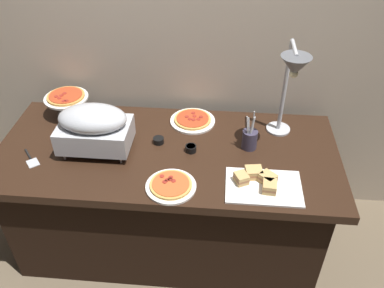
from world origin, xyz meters
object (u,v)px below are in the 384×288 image
(sauce_cup_near, at_px, (191,149))
(sandwich_platter, at_px, (261,183))
(pizza_plate_front, at_px, (193,120))
(sauce_cup_far, at_px, (159,140))
(utensil_holder, at_px, (250,139))
(serving_spatula, at_px, (31,159))
(pizza_plate_center, at_px, (171,185))
(heat_lamp, at_px, (292,74))
(pizza_plate_raised_stand, at_px, (66,99))
(chafing_dish, at_px, (94,127))

(sauce_cup_near, bearing_deg, sandwich_platter, -32.88)
(pizza_plate_front, relative_size, sauce_cup_far, 4.43)
(utensil_holder, xyz_separation_m, serving_spatula, (-1.17, -0.21, -0.06))
(sauce_cup_far, xyz_separation_m, utensil_holder, (0.51, 0.00, 0.04))
(pizza_plate_front, bearing_deg, sauce_cup_near, -86.99)
(pizza_plate_center, relative_size, sauce_cup_far, 4.11)
(heat_lamp, bearing_deg, serving_spatula, -169.75)
(pizza_plate_raised_stand, height_order, sauce_cup_far, pizza_plate_raised_stand)
(heat_lamp, height_order, utensil_holder, heat_lamp)
(pizza_plate_raised_stand, relative_size, sauce_cup_near, 4.31)
(heat_lamp, distance_m, pizza_plate_center, 0.82)
(pizza_plate_center, relative_size, serving_spatula, 1.65)
(sandwich_platter, bearing_deg, chafing_dish, 166.53)
(heat_lamp, bearing_deg, utensil_holder, -168.14)
(pizza_plate_center, height_order, sauce_cup_far, sauce_cup_far)
(chafing_dish, distance_m, pizza_plate_center, 0.53)
(pizza_plate_center, xyz_separation_m, sandwich_platter, (0.44, 0.05, 0.01))
(chafing_dish, bearing_deg, sauce_cup_near, 3.07)
(utensil_holder, bearing_deg, pizza_plate_center, -137.82)
(pizza_plate_center, distance_m, utensil_holder, 0.53)
(sauce_cup_near, bearing_deg, pizza_plate_center, -104.06)
(utensil_holder, bearing_deg, chafing_dish, -173.70)
(heat_lamp, distance_m, serving_spatula, 1.44)
(chafing_dish, xyz_separation_m, sauce_cup_far, (0.33, 0.09, -0.14))
(serving_spatula, bearing_deg, sandwich_platter, -4.55)
(chafing_dish, height_order, pizza_plate_raised_stand, chafing_dish)
(utensil_holder, bearing_deg, pizza_plate_raised_stand, 167.93)
(chafing_dish, distance_m, utensil_holder, 0.85)
(sauce_cup_near, distance_m, utensil_holder, 0.33)
(heat_lamp, xyz_separation_m, sandwich_platter, (-0.12, -0.34, -0.43))
(sauce_cup_near, bearing_deg, chafing_dish, -176.93)
(pizza_plate_center, distance_m, sauce_cup_near, 0.30)
(pizza_plate_front, bearing_deg, heat_lamp, -20.05)
(pizza_plate_raised_stand, bearing_deg, sauce_cup_near, -20.95)
(pizza_plate_center, bearing_deg, pizza_plate_raised_stand, 140.32)
(pizza_plate_center, height_order, utensil_holder, utensil_holder)
(heat_lamp, distance_m, sandwich_platter, 0.56)
(pizza_plate_center, relative_size, sauce_cup_near, 4.12)
(pizza_plate_raised_stand, bearing_deg, pizza_plate_center, -39.68)
(sandwich_platter, bearing_deg, heat_lamp, 69.98)
(sauce_cup_near, bearing_deg, heat_lamp, 11.57)
(chafing_dish, height_order, sauce_cup_near, chafing_dish)
(pizza_plate_raised_stand, xyz_separation_m, sandwich_platter, (1.16, -0.54, -0.09))
(pizza_plate_center, xyz_separation_m, sauce_cup_far, (-0.12, 0.35, 0.01))
(sandwich_platter, bearing_deg, pizza_plate_center, -173.44)
(pizza_plate_front, xyz_separation_m, sauce_cup_near, (0.02, -0.29, 0.01))
(pizza_plate_center, xyz_separation_m, pizza_plate_raised_stand, (-0.71, 0.59, 0.10))
(utensil_holder, height_order, serving_spatula, utensil_holder)
(sauce_cup_near, bearing_deg, serving_spatula, -170.53)
(sauce_cup_near, distance_m, sauce_cup_far, 0.20)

